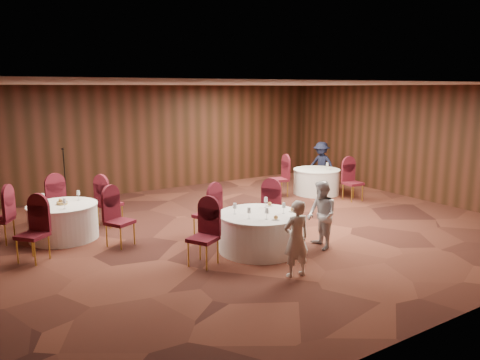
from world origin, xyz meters
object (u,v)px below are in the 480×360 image
mic_stand (66,190)px  man_c (321,164)px  woman_b (321,215)px  table_main (259,232)px  table_left (63,221)px  woman_a (296,239)px  table_right (316,181)px

mic_stand → man_c: size_ratio=1.10×
woman_b → man_c: (4.04, 4.44, 0.04)m
mic_stand → woman_b: bearing=-60.2°
table_main → woman_b: size_ratio=1.20×
table_left → mic_stand: bearing=76.3°
man_c → woman_b: bearing=-60.9°
mic_stand → woman_a: bearing=-72.6°
table_main → woman_b: 1.26m
table_right → woman_a: (-4.53, -4.55, 0.28)m
mic_stand → woman_a: mic_stand is taller
table_main → mic_stand: bearing=113.4°
table_left → woman_a: size_ratio=1.08×
mic_stand → man_c: (7.53, -1.63, 0.26)m
mic_stand → table_right: bearing=-19.4°
woman_a → man_c: man_c is taller
table_main → table_right: (4.30, 3.16, 0.00)m
mic_stand → man_c: mic_stand is taller
table_left → woman_b: (4.14, -3.37, 0.30)m
table_right → woman_a: size_ratio=1.05×
mic_stand → table_main: bearing=-66.6°
table_left → mic_stand: 2.78m
woman_a → man_c: 7.52m
table_main → table_left: size_ratio=1.14×
table_main → woman_b: woman_b is taller
table_right → woman_b: 4.92m
table_right → mic_stand: bearing=160.6°
table_left → table_right: size_ratio=1.03×
table_main → table_right: same height
table_right → woman_b: (-3.21, -3.72, 0.30)m
table_main → woman_a: (-0.23, -1.38, 0.28)m
table_main → woman_a: 1.43m
man_c → table_right: bearing=-67.7°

